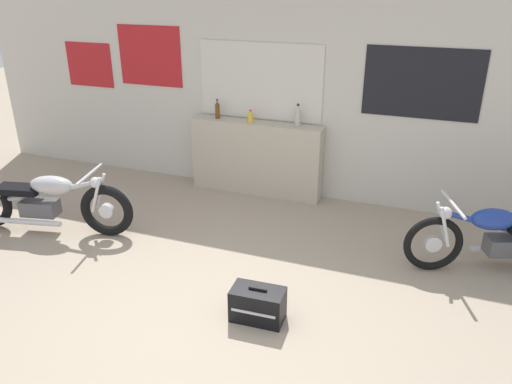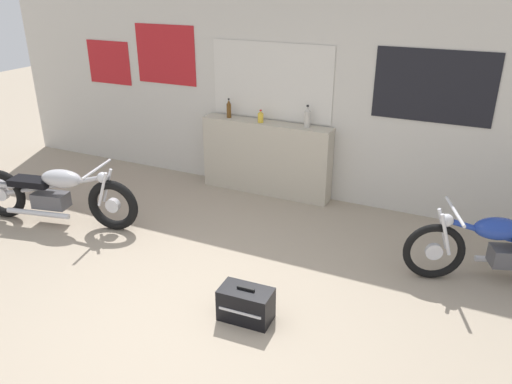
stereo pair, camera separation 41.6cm
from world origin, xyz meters
The scene contains 9 objects.
ground_plane centered at (0.00, 0.00, 0.00)m, with size 24.00×24.00×0.00m, color gray.
wall_back centered at (-0.02, 3.11, 1.41)m, with size 10.00×0.07×2.80m.
sill_counter centered at (-0.58, 2.94, 0.51)m, with size 1.84×0.28×1.02m.
bottle_leftmost centered at (-1.15, 2.93, 1.14)m, with size 0.06×0.06×0.27m.
bottle_left_center centered at (-0.65, 2.90, 1.09)m, with size 0.08×0.08×0.17m.
bottle_center centered at (-0.01, 2.95, 1.15)m, with size 0.08×0.08×0.30m.
motorcycle_silver centered at (-2.51, 0.96, 0.39)m, with size 2.13×0.74×0.78m.
motorcycle_blue centered at (2.47, 1.89, 0.39)m, with size 1.86×0.85×0.77m.
hard_case_black centered at (0.43, 0.26, 0.15)m, with size 0.48×0.29×0.33m.
Camera 2 is at (2.07, -3.01, 2.86)m, focal length 35.00 mm.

